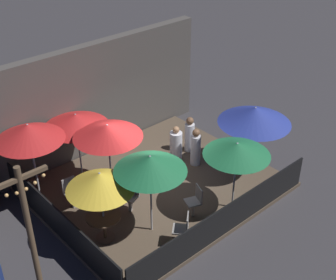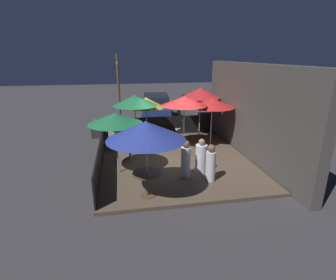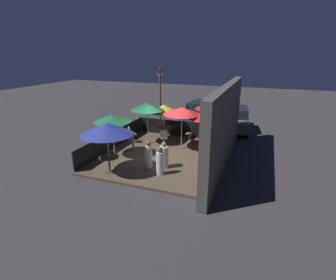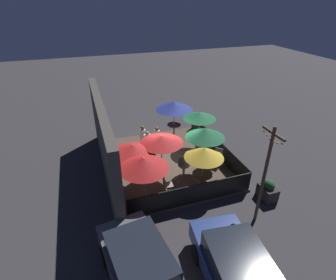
% 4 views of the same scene
% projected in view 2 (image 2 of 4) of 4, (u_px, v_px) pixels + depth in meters
% --- Properties ---
extents(ground_plane, '(60.00, 60.00, 0.00)m').
position_uv_depth(ground_plane, '(174.00, 161.00, 10.59)').
color(ground_plane, '#383538').
extents(patio_deck, '(6.80, 5.74, 0.12)m').
position_uv_depth(patio_deck, '(174.00, 160.00, 10.57)').
color(patio_deck, brown).
rests_on(patio_deck, ground_plane).
extents(building_wall, '(8.40, 0.36, 3.79)m').
position_uv_depth(building_wall, '(250.00, 112.00, 10.53)').
color(building_wall, '#4C4742').
rests_on(building_wall, ground_plane).
extents(fence_front, '(6.60, 0.05, 0.95)m').
position_uv_depth(fence_front, '(101.00, 152.00, 9.93)').
color(fence_front, black).
rests_on(fence_front, patio_deck).
extents(fence_side_left, '(0.05, 5.54, 0.95)m').
position_uv_depth(fence_side_left, '(161.00, 126.00, 13.55)').
color(fence_side_left, black).
rests_on(fence_side_left, patio_deck).
extents(patio_umbrella_0, '(1.73, 1.73, 2.09)m').
position_uv_depth(patio_umbrella_0, '(146.00, 103.00, 12.17)').
color(patio_umbrella_0, '#B2B2B7').
rests_on(patio_umbrella_0, patio_deck).
extents(patio_umbrella_1, '(2.22, 2.22, 2.26)m').
position_uv_depth(patio_umbrella_1, '(146.00, 131.00, 7.15)').
color(patio_umbrella_1, '#B2B2B7').
rests_on(patio_umbrella_1, patio_deck).
extents(patio_umbrella_2, '(1.86, 1.86, 2.37)m').
position_uv_depth(patio_umbrella_2, '(135.00, 100.00, 10.94)').
color(patio_umbrella_2, '#B2B2B7').
rests_on(patio_umbrella_2, patio_deck).
extents(patio_umbrella_3, '(1.98, 1.98, 2.29)m').
position_uv_depth(patio_umbrella_3, '(184.00, 101.00, 11.12)').
color(patio_umbrella_3, '#B2B2B7').
rests_on(patio_umbrella_3, patio_deck).
extents(patio_umbrella_4, '(1.95, 1.95, 2.16)m').
position_uv_depth(patio_umbrella_4, '(212.00, 103.00, 11.58)').
color(patio_umbrella_4, '#B2B2B7').
rests_on(patio_umbrella_4, patio_deck).
extents(patio_umbrella_5, '(1.94, 1.94, 2.43)m').
position_uv_depth(patio_umbrella_5, '(201.00, 93.00, 12.92)').
color(patio_umbrella_5, '#B2B2B7').
rests_on(patio_umbrella_5, patio_deck).
extents(patio_umbrella_6, '(1.83, 1.83, 2.14)m').
position_uv_depth(patio_umbrella_6, '(115.00, 119.00, 8.68)').
color(patio_umbrella_6, '#B2B2B7').
rests_on(patio_umbrella_6, patio_deck).
extents(dining_table_0, '(0.92, 0.92, 0.74)m').
position_uv_depth(dining_table_0, '(147.00, 129.00, 12.57)').
color(dining_table_0, '#4C3828').
rests_on(dining_table_0, patio_deck).
extents(dining_table_1, '(0.85, 0.85, 0.74)m').
position_uv_depth(dining_table_1, '(147.00, 178.00, 7.59)').
color(dining_table_1, '#4C3828').
rests_on(dining_table_1, patio_deck).
extents(patio_chair_0, '(0.51, 0.51, 0.92)m').
position_uv_depth(patio_chair_0, '(160.00, 138.00, 11.51)').
color(patio_chair_0, gray).
rests_on(patio_chair_0, patio_deck).
extents(patio_chair_1, '(0.41, 0.41, 0.94)m').
position_uv_depth(patio_chair_1, '(181.00, 129.00, 12.82)').
color(patio_chair_1, gray).
rests_on(patio_chair_1, patio_deck).
extents(patio_chair_2, '(0.52, 0.52, 0.94)m').
position_uv_depth(patio_chair_2, '(130.00, 148.00, 10.19)').
color(patio_chair_2, gray).
rests_on(patio_chair_2, patio_deck).
extents(patio_chair_3, '(0.56, 0.56, 0.95)m').
position_uv_depth(patio_chair_3, '(114.00, 140.00, 11.05)').
color(patio_chair_3, gray).
rests_on(patio_chair_3, patio_deck).
extents(patron_0, '(0.44, 0.44, 1.29)m').
position_uv_depth(patron_0, '(186.00, 160.00, 8.79)').
color(patron_0, silver).
rests_on(patron_0, patio_deck).
extents(patron_1, '(0.44, 0.44, 1.26)m').
position_uv_depth(patron_1, '(211.00, 164.00, 8.51)').
color(patron_1, silver).
rests_on(patron_1, patio_deck).
extents(patron_2, '(0.56, 0.56, 1.23)m').
position_uv_depth(patron_2, '(201.00, 158.00, 9.18)').
color(patron_2, silver).
rests_on(patron_2, patio_deck).
extents(planter_box, '(0.83, 0.58, 0.97)m').
position_uv_depth(planter_box, '(97.00, 129.00, 13.65)').
color(planter_box, '#332D2D').
rests_on(planter_box, ground_plane).
extents(light_post, '(1.10, 0.12, 4.15)m').
position_uv_depth(light_post, '(119.00, 89.00, 14.11)').
color(light_post, brown).
rests_on(light_post, ground_plane).
extents(parked_car_0, '(4.55, 2.18, 1.62)m').
position_uv_depth(parked_car_0, '(156.00, 107.00, 17.22)').
color(parked_car_0, navy).
rests_on(parked_car_0, ground_plane).
extents(parked_car_1, '(4.26, 2.23, 1.62)m').
position_uv_depth(parked_car_1, '(199.00, 109.00, 16.56)').
color(parked_car_1, '#5B5B60').
rests_on(parked_car_1, ground_plane).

